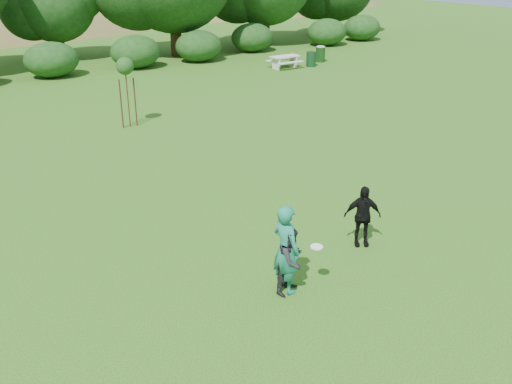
{
  "coord_description": "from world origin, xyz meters",
  "views": [
    {
      "loc": [
        -7.34,
        -8.11,
        6.81
      ],
      "look_at": [
        0.0,
        3.0,
        1.1
      ],
      "focal_mm": 40.0,
      "sensor_mm": 36.0,
      "label": 1
    }
  ],
  "objects_px": {
    "player_black": "(362,216)",
    "trash_can_lidded": "(320,53)",
    "player_grey": "(291,260)",
    "picnic_table": "(285,60)",
    "trash_can_near": "(311,59)",
    "sapling": "(125,68)",
    "player_teal": "(286,249)"
  },
  "relations": [
    {
      "from": "player_black",
      "to": "trash_can_lidded",
      "type": "height_order",
      "value": "player_black"
    },
    {
      "from": "player_grey",
      "to": "trash_can_lidded",
      "type": "xyz_separation_m",
      "value": [
        17.71,
        20.58,
        -0.21
      ]
    },
    {
      "from": "sapling",
      "to": "trash_can_near",
      "type": "bearing_deg",
      "value": 23.06
    },
    {
      "from": "player_grey",
      "to": "trash_can_lidded",
      "type": "relative_size",
      "value": 1.44
    },
    {
      "from": "player_grey",
      "to": "sapling",
      "type": "height_order",
      "value": "sapling"
    },
    {
      "from": "player_teal",
      "to": "player_black",
      "type": "bearing_deg",
      "value": -81.91
    },
    {
      "from": "player_teal",
      "to": "player_grey",
      "type": "distance_m",
      "value": 0.27
    },
    {
      "from": "player_grey",
      "to": "trash_can_near",
      "type": "bearing_deg",
      "value": 28.59
    },
    {
      "from": "picnic_table",
      "to": "player_grey",
      "type": "bearing_deg",
      "value": -125.83
    },
    {
      "from": "player_black",
      "to": "picnic_table",
      "type": "relative_size",
      "value": 0.87
    },
    {
      "from": "trash_can_lidded",
      "to": "player_black",
      "type": "bearing_deg",
      "value": -127.07
    },
    {
      "from": "player_teal",
      "to": "trash_can_near",
      "type": "distance_m",
      "value": 25.46
    },
    {
      "from": "player_black",
      "to": "sapling",
      "type": "height_order",
      "value": "sapling"
    },
    {
      "from": "player_black",
      "to": "sapling",
      "type": "relative_size",
      "value": 0.55
    },
    {
      "from": "player_teal",
      "to": "trash_can_near",
      "type": "relative_size",
      "value": 2.21
    },
    {
      "from": "trash_can_lidded",
      "to": "player_teal",
      "type": "bearing_deg",
      "value": -130.96
    },
    {
      "from": "sapling",
      "to": "trash_can_lidded",
      "type": "relative_size",
      "value": 2.71
    },
    {
      "from": "trash_can_near",
      "to": "player_grey",
      "type": "bearing_deg",
      "value": -129.51
    },
    {
      "from": "player_teal",
      "to": "trash_can_near",
      "type": "height_order",
      "value": "player_teal"
    },
    {
      "from": "sapling",
      "to": "trash_can_lidded",
      "type": "xyz_separation_m",
      "value": [
        15.91,
        7.06,
        -1.88
      ]
    },
    {
      "from": "player_teal",
      "to": "player_grey",
      "type": "relative_size",
      "value": 1.32
    },
    {
      "from": "trash_can_near",
      "to": "picnic_table",
      "type": "distance_m",
      "value": 1.75
    },
    {
      "from": "player_black",
      "to": "player_teal",
      "type": "bearing_deg",
      "value": -135.94
    },
    {
      "from": "player_grey",
      "to": "picnic_table",
      "type": "xyz_separation_m",
      "value": [
        14.51,
        20.1,
        -0.24
      ]
    },
    {
      "from": "player_black",
      "to": "sapling",
      "type": "distance_m",
      "value": 12.94
    },
    {
      "from": "sapling",
      "to": "picnic_table",
      "type": "height_order",
      "value": "sapling"
    },
    {
      "from": "player_grey",
      "to": "trash_can_near",
      "type": "height_order",
      "value": "player_grey"
    },
    {
      "from": "player_black",
      "to": "picnic_table",
      "type": "distance_m",
      "value": 22.7
    },
    {
      "from": "picnic_table",
      "to": "player_teal",
      "type": "bearing_deg",
      "value": -126.09
    },
    {
      "from": "trash_can_near",
      "to": "sapling",
      "type": "relative_size",
      "value": 0.32
    },
    {
      "from": "player_black",
      "to": "trash_can_near",
      "type": "bearing_deg",
      "value": 85.83
    },
    {
      "from": "player_teal",
      "to": "picnic_table",
      "type": "height_order",
      "value": "player_teal"
    }
  ]
}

